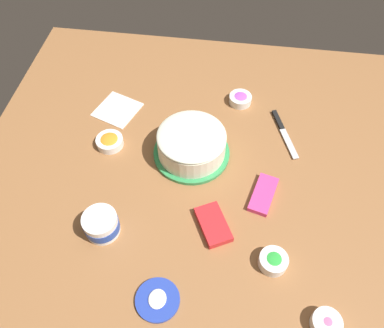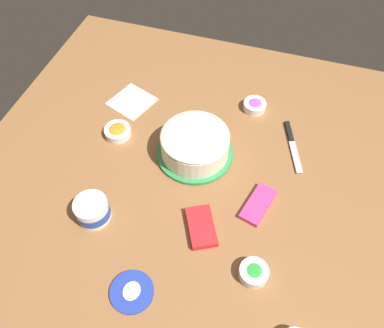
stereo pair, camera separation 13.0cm
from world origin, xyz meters
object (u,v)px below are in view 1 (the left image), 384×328
at_px(spreading_knife, 282,129).
at_px(sprinkle_bowl_orange, 110,141).
at_px(frosting_tub, 101,224).
at_px(candy_box_lower, 213,224).
at_px(frosting_tub_lid, 158,300).
at_px(sprinkle_bowl_pink, 326,323).
at_px(sprinkle_bowl_green, 273,261).
at_px(candy_box_upper, 263,194).
at_px(frosted_cake, 191,144).
at_px(paper_napkin, 117,109).
at_px(sprinkle_bowl_rainbow, 240,99).

height_order(spreading_knife, sprinkle_bowl_orange, sprinkle_bowl_orange).
bearing_deg(sprinkle_bowl_orange, frosting_tub, 11.46).
bearing_deg(spreading_knife, candy_box_lower, -26.42).
height_order(frosting_tub_lid, sprinkle_bowl_pink, sprinkle_bowl_pink).
bearing_deg(frosting_tub_lid, sprinkle_bowl_green, 115.69).
relative_size(frosting_tub_lid, candy_box_upper, 0.84).
bearing_deg(spreading_knife, sprinkle_bowl_pink, 9.25).
distance_m(frosted_cake, paper_napkin, 0.37).
bearing_deg(sprinkle_bowl_orange, spreading_knife, 103.96).
bearing_deg(sprinkle_bowl_pink, candy_box_upper, -155.68).
distance_m(sprinkle_bowl_pink, candy_box_lower, 0.41).
xyz_separation_m(frosting_tub_lid, candy_box_lower, (-0.25, 0.13, 0.01)).
distance_m(spreading_knife, sprinkle_bowl_rainbow, 0.21).
relative_size(frosting_tub, spreading_knife, 0.47).
xyz_separation_m(frosting_tub_lid, sprinkle_bowl_rainbow, (-0.81, 0.18, 0.01)).
relative_size(frosted_cake, sprinkle_bowl_rainbow, 3.08).
xyz_separation_m(spreading_knife, sprinkle_bowl_pink, (0.68, 0.11, 0.01)).
relative_size(frosted_cake, sprinkle_bowl_green, 3.19).
distance_m(sprinkle_bowl_rainbow, candy_box_upper, 0.44).
xyz_separation_m(sprinkle_bowl_rainbow, paper_napkin, (0.11, -0.47, -0.01)).
distance_m(frosting_tub_lid, sprinkle_bowl_green, 0.35).
relative_size(frosting_tub, candy_box_lower, 0.78).
distance_m(spreading_knife, sprinkle_bowl_green, 0.53).
distance_m(frosted_cake, sprinkle_bowl_rainbow, 0.33).
xyz_separation_m(frosting_tub, sprinkle_bowl_green, (0.04, 0.52, -0.02)).
height_order(sprinkle_bowl_rainbow, paper_napkin, sprinkle_bowl_rainbow).
xyz_separation_m(sprinkle_bowl_green, candy_box_upper, (-0.23, -0.03, -0.01)).
height_order(sprinkle_bowl_green, candy_box_upper, sprinkle_bowl_green).
distance_m(spreading_knife, sprinkle_bowl_pink, 0.69).
distance_m(sprinkle_bowl_pink, sprinkle_bowl_rainbow, 0.86).
xyz_separation_m(sprinkle_bowl_rainbow, sprinkle_bowl_orange, (0.28, -0.45, -0.00)).
bearing_deg(candy_box_lower, paper_napkin, -164.52).
xyz_separation_m(frosted_cake, candy_box_lower, (0.27, 0.11, -0.04)).
bearing_deg(sprinkle_bowl_rainbow, candy_box_lower, -4.92).
xyz_separation_m(sprinkle_bowl_rainbow, candy_box_upper, (0.43, 0.10, -0.01)).
relative_size(candy_box_upper, paper_napkin, 0.99).
xyz_separation_m(spreading_knife, sprinkle_bowl_orange, (0.15, -0.62, 0.01)).
relative_size(frosting_tub, sprinkle_bowl_pink, 1.35).
xyz_separation_m(sprinkle_bowl_pink, sprinkle_bowl_rainbow, (-0.81, -0.28, -0.00)).
xyz_separation_m(sprinkle_bowl_rainbow, sprinkle_bowl_green, (0.66, 0.14, 0.00)).
bearing_deg(candy_box_upper, frosting_tub_lid, -21.44).
bearing_deg(sprinkle_bowl_rainbow, spreading_knife, 52.38).
height_order(frosted_cake, sprinkle_bowl_green, frosted_cake).
bearing_deg(frosting_tub, candy_box_upper, 111.64).
bearing_deg(candy_box_lower, sprinkle_bowl_green, 34.48).
relative_size(sprinkle_bowl_orange, candy_box_lower, 0.70).
bearing_deg(sprinkle_bowl_pink, frosted_cake, -140.64).
bearing_deg(candy_box_lower, frosted_cake, 173.46).
bearing_deg(sprinkle_bowl_green, candy_box_lower, -117.85).
xyz_separation_m(frosting_tub, sprinkle_bowl_pink, (0.19, 0.66, -0.02)).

